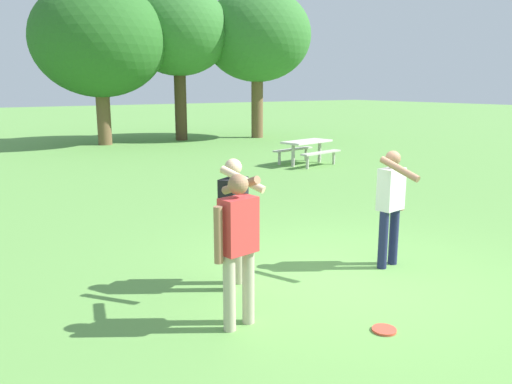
{
  "coord_description": "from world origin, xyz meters",
  "views": [
    {
      "loc": [
        -4.61,
        -4.58,
        2.51
      ],
      "look_at": [
        -0.63,
        1.31,
        1.0
      ],
      "focal_mm": 35.44,
      "sensor_mm": 36.0,
      "label": 1
    }
  ],
  "objects_px": {
    "person_catcher": "(238,239)",
    "person_bystander": "(234,213)",
    "tree_broad_center": "(178,32)",
    "tree_far_right": "(257,36)",
    "person_thrower": "(391,200)",
    "frisbee": "(384,330)",
    "tree_tall_left": "(99,40)",
    "picnic_table_near": "(307,147)"
  },
  "relations": [
    {
      "from": "person_bystander",
      "to": "frisbee",
      "type": "bearing_deg",
      "value": -70.65
    },
    {
      "from": "tree_broad_center",
      "to": "tree_far_right",
      "type": "relative_size",
      "value": 0.99
    },
    {
      "from": "person_bystander",
      "to": "tree_tall_left",
      "type": "height_order",
      "value": "tree_tall_left"
    },
    {
      "from": "person_thrower",
      "to": "person_bystander",
      "type": "bearing_deg",
      "value": 165.19
    },
    {
      "from": "person_thrower",
      "to": "picnic_table_near",
      "type": "xyz_separation_m",
      "value": [
        5.04,
        7.87,
        -0.4
      ]
    },
    {
      "from": "person_catcher",
      "to": "picnic_table_near",
      "type": "distance_m",
      "value": 11.31
    },
    {
      "from": "person_catcher",
      "to": "tree_tall_left",
      "type": "relative_size",
      "value": 0.25
    },
    {
      "from": "person_bystander",
      "to": "frisbee",
      "type": "distance_m",
      "value": 2.21
    },
    {
      "from": "person_catcher",
      "to": "tree_far_right",
      "type": "distance_m",
      "value": 20.15
    },
    {
      "from": "person_catcher",
      "to": "picnic_table_near",
      "type": "height_order",
      "value": "person_catcher"
    },
    {
      "from": "tree_tall_left",
      "to": "tree_far_right",
      "type": "xyz_separation_m",
      "value": [
        7.14,
        -1.11,
        0.45
      ]
    },
    {
      "from": "person_thrower",
      "to": "person_catcher",
      "type": "height_order",
      "value": "same"
    },
    {
      "from": "picnic_table_near",
      "to": "tree_broad_center",
      "type": "distance_m",
      "value": 9.98
    },
    {
      "from": "tree_broad_center",
      "to": "person_thrower",
      "type": "bearing_deg",
      "value": -106.4
    },
    {
      "from": "person_catcher",
      "to": "tree_tall_left",
      "type": "bearing_deg",
      "value": 76.6
    },
    {
      "from": "frisbee",
      "to": "picnic_table_near",
      "type": "relative_size",
      "value": 0.13
    },
    {
      "from": "frisbee",
      "to": "tree_far_right",
      "type": "xyz_separation_m",
      "value": [
        10.09,
        17.21,
        4.76
      ]
    },
    {
      "from": "person_catcher",
      "to": "tree_broad_center",
      "type": "height_order",
      "value": "tree_broad_center"
    },
    {
      "from": "tree_tall_left",
      "to": "tree_broad_center",
      "type": "height_order",
      "value": "tree_broad_center"
    },
    {
      "from": "person_thrower",
      "to": "person_bystander",
      "type": "distance_m",
      "value": 2.26
    },
    {
      "from": "person_catcher",
      "to": "frisbee",
      "type": "xyz_separation_m",
      "value": [
        1.19,
        -0.95,
        -0.95
      ]
    },
    {
      "from": "person_bystander",
      "to": "tree_far_right",
      "type": "distance_m",
      "value": 19.1
    },
    {
      "from": "frisbee",
      "to": "tree_tall_left",
      "type": "bearing_deg",
      "value": 80.87
    },
    {
      "from": "person_bystander",
      "to": "tree_tall_left",
      "type": "distance_m",
      "value": 17.16
    },
    {
      "from": "person_catcher",
      "to": "person_bystander",
      "type": "distance_m",
      "value": 1.07
    },
    {
      "from": "person_bystander",
      "to": "tree_broad_center",
      "type": "height_order",
      "value": "tree_broad_center"
    },
    {
      "from": "person_bystander",
      "to": "frisbee",
      "type": "height_order",
      "value": "person_bystander"
    },
    {
      "from": "person_catcher",
      "to": "person_bystander",
      "type": "relative_size",
      "value": 1.0
    },
    {
      "from": "frisbee",
      "to": "tree_broad_center",
      "type": "height_order",
      "value": "tree_broad_center"
    },
    {
      "from": "tree_tall_left",
      "to": "tree_broad_center",
      "type": "xyz_separation_m",
      "value": [
        3.55,
        -0.12,
        0.52
      ]
    },
    {
      "from": "person_catcher",
      "to": "person_bystander",
      "type": "xyz_separation_m",
      "value": [
        0.53,
        0.93,
        0.0
      ]
    },
    {
      "from": "person_bystander",
      "to": "frisbee",
      "type": "xyz_separation_m",
      "value": [
        0.66,
        -1.88,
        -0.95
      ]
    },
    {
      "from": "picnic_table_near",
      "to": "tree_tall_left",
      "type": "bearing_deg",
      "value": 111.6
    },
    {
      "from": "tree_broad_center",
      "to": "tree_far_right",
      "type": "xyz_separation_m",
      "value": [
        3.59,
        -0.99,
        -0.07
      ]
    },
    {
      "from": "picnic_table_near",
      "to": "tree_far_right",
      "type": "distance_m",
      "value": 9.73
    },
    {
      "from": "person_catcher",
      "to": "tree_far_right",
      "type": "bearing_deg",
      "value": 55.24
    },
    {
      "from": "picnic_table_near",
      "to": "tree_broad_center",
      "type": "xyz_separation_m",
      "value": [
        -0.07,
        9.02,
        4.28
      ]
    },
    {
      "from": "person_thrower",
      "to": "picnic_table_near",
      "type": "bearing_deg",
      "value": 57.4
    },
    {
      "from": "frisbee",
      "to": "picnic_table_near",
      "type": "bearing_deg",
      "value": 54.45
    },
    {
      "from": "person_catcher",
      "to": "tree_far_right",
      "type": "relative_size",
      "value": 0.24
    },
    {
      "from": "frisbee",
      "to": "picnic_table_near",
      "type": "height_order",
      "value": "picnic_table_near"
    },
    {
      "from": "person_bystander",
      "to": "tree_broad_center",
      "type": "relative_size",
      "value": 0.24
    }
  ]
}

